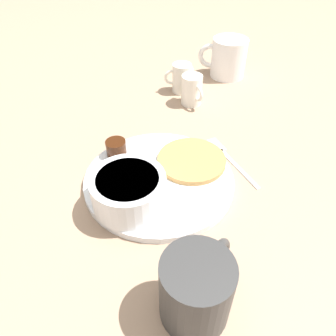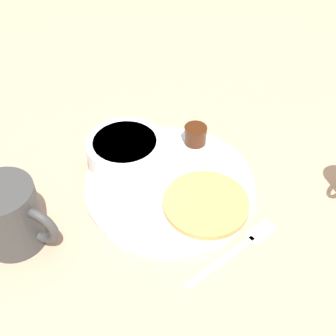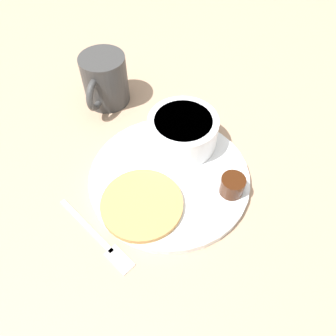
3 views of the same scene
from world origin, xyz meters
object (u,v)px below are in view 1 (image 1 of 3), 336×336
at_px(fork, 227,156).
at_px(second_mug, 228,58).
at_px(coffee_mug, 197,289).
at_px(plate, 159,180).
at_px(creamer_pitcher_far, 181,78).
at_px(creamer_pitcher_near, 192,90).
at_px(bowl, 129,190).

relative_size(fork, second_mug, 0.99).
distance_m(coffee_mug, second_mug, 0.62).
distance_m(plate, creamer_pitcher_far, 0.32).
relative_size(coffee_mug, creamer_pitcher_near, 1.64).
bearing_deg(coffee_mug, plate, 32.48).
bearing_deg(creamer_pitcher_far, bowl, -173.47).
distance_m(plate, coffee_mug, 0.22).
relative_size(plate, creamer_pitcher_far, 3.61).
bearing_deg(plate, bowl, 162.62).
bearing_deg(fork, plate, 139.21).
bearing_deg(second_mug, fork, -166.93).
height_order(creamer_pitcher_near, creamer_pitcher_far, same).
relative_size(creamer_pitcher_near, fork, 0.58).
distance_m(coffee_mug, creamer_pitcher_near, 0.47).
relative_size(bowl, fork, 0.94).
bearing_deg(creamer_pitcher_near, plate, -174.60).
bearing_deg(fork, bowl, 147.02).
distance_m(fork, second_mug, 0.33).
height_order(creamer_pitcher_near, fork, creamer_pitcher_near).
xyz_separation_m(creamer_pitcher_near, second_mug, (0.16, -0.04, 0.01)).
distance_m(creamer_pitcher_far, second_mug, 0.14).
distance_m(creamer_pitcher_near, second_mug, 0.17).
bearing_deg(coffee_mug, bowl, 49.88).
bearing_deg(plate, coffee_mug, -147.52).
xyz_separation_m(bowl, creamer_pitcher_far, (0.38, 0.04, -0.01)).
relative_size(plate, second_mug, 2.08).
height_order(plate, fork, plate).
bearing_deg(fork, second_mug, 13.07).
height_order(fork, second_mug, second_mug).
distance_m(creamer_pitcher_far, fork, 0.26).
bearing_deg(bowl, plate, -17.38).
bearing_deg(creamer_pitcher_near, fork, -143.48).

